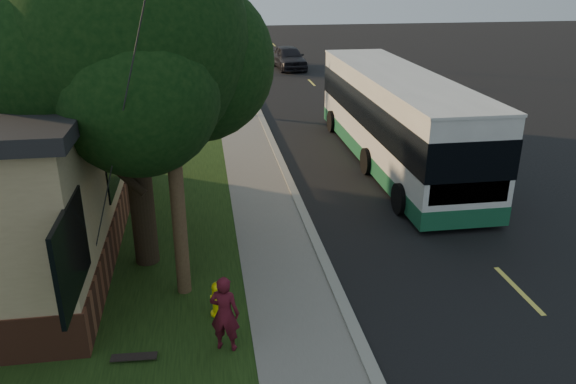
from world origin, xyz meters
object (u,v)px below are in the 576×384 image
(fire_hydrant, at_px, (218,298))
(distant_car, at_px, (289,57))
(traffic_signal, at_px, (241,16))
(skateboarder, at_px, (225,313))
(transit_bus, at_px, (396,116))
(bare_tree_far, at_px, (194,40))
(skateboard_spare, at_px, (134,357))
(bare_tree_near, at_px, (183,67))
(leafy_tree, at_px, (127,43))
(utility_pole, at_px, (168,82))

(fire_hydrant, xyz_separation_m, distant_car, (5.99, 29.22, 0.35))
(traffic_signal, distance_m, skateboarder, 35.34)
(traffic_signal, bearing_deg, transit_bus, -82.04)
(distant_car, bearing_deg, bare_tree_far, 168.69)
(traffic_signal, xyz_separation_m, skateboard_spare, (-4.66, -35.22, -3.04))
(fire_hydrant, bearing_deg, bare_tree_near, 92.86)
(traffic_signal, xyz_separation_m, skateboarder, (-3.00, -35.13, -2.34))
(fire_hydrant, height_order, bare_tree_far, bare_tree_far)
(leafy_tree, distance_m, transit_bus, 10.79)
(fire_hydrant, height_order, utility_pole, utility_pole)
(leafy_tree, distance_m, skateboarder, 5.99)
(transit_bus, bearing_deg, bare_tree_far, 108.31)
(fire_hydrant, height_order, skateboard_spare, fire_hydrant)
(skateboarder, distance_m, skateboard_spare, 1.80)
(bare_tree_far, relative_size, traffic_signal, 0.73)
(utility_pole, distance_m, transit_bus, 11.07)
(transit_bus, relative_size, skateboard_spare, 14.46)
(fire_hydrant, distance_m, bare_tree_near, 18.10)
(bare_tree_near, height_order, distant_car, bare_tree_near)
(utility_pole, relative_size, skateboard_spare, 10.95)
(utility_pole, xyz_separation_m, skateboarder, (0.81, -2.12, -3.81))
(leafy_tree, relative_size, bare_tree_near, 1.81)
(distant_car, bearing_deg, leafy_tree, -110.20)
(leafy_tree, height_order, bare_tree_far, leafy_tree)
(skateboard_spare, bearing_deg, bare_tree_far, 87.87)
(leafy_tree, relative_size, bare_tree_far, 1.94)
(leafy_tree, bearing_deg, bare_tree_far, 87.55)
(fire_hydrant, height_order, bare_tree_near, bare_tree_near)
(traffic_signal, distance_m, skateboard_spare, 35.66)
(fire_hydrant, relative_size, distant_car, 0.16)
(leafy_tree, relative_size, skateboard_spare, 9.41)
(bare_tree_near, bearing_deg, transit_bus, -50.83)
(distant_car, bearing_deg, fire_hydrant, -105.91)
(leafy_tree, xyz_separation_m, distant_car, (7.56, 26.57, -4.38))
(leafy_tree, distance_m, bare_tree_far, 27.56)
(fire_hydrant, relative_size, traffic_signal, 0.13)
(bare_tree_far, bearing_deg, traffic_signal, 48.81)
(bare_tree_near, bearing_deg, skateboarder, -87.01)
(bare_tree_far, distance_m, distant_car, 6.55)
(bare_tree_near, distance_m, distant_car, 13.23)
(bare_tree_far, bearing_deg, utility_pole, -90.60)
(leafy_tree, height_order, bare_tree_near, leafy_tree)
(skateboard_spare, bearing_deg, traffic_signal, 82.46)
(utility_pole, relative_size, transit_bus, 0.76)
(transit_bus, xyz_separation_m, skateboard_spare, (-8.19, -9.98, -1.60))
(bare_tree_far, distance_m, skateboarder, 31.16)
(traffic_signal, bearing_deg, utility_pole, -96.58)
(utility_pole, bearing_deg, traffic_signal, 83.42)
(transit_bus, distance_m, skateboarder, 11.88)
(bare_tree_far, distance_m, traffic_signal, 5.44)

